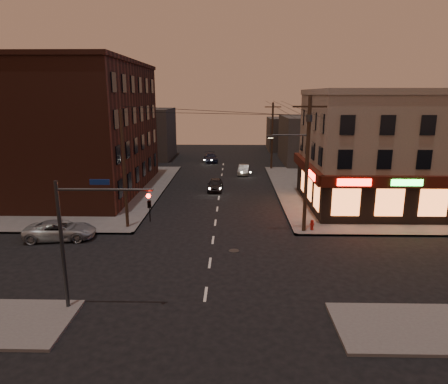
{
  "coord_description": "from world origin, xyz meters",
  "views": [
    {
      "loc": [
        1.37,
        -22.99,
        10.18
      ],
      "look_at": [
        0.76,
        5.5,
        3.2
      ],
      "focal_mm": 32.0,
      "sensor_mm": 36.0,
      "label": 1
    }
  ],
  "objects_px": {
    "sedan_near": "(215,185)",
    "fire_hydrant": "(312,224)",
    "sedan_mid": "(244,170)",
    "suv_cross": "(60,230)",
    "sedan_far": "(211,158)"
  },
  "relations": [
    {
      "from": "suv_cross",
      "to": "sedan_mid",
      "type": "relative_size",
      "value": 1.28
    },
    {
      "from": "sedan_mid",
      "to": "fire_hydrant",
      "type": "bearing_deg",
      "value": -71.87
    },
    {
      "from": "sedan_near",
      "to": "fire_hydrant",
      "type": "bearing_deg",
      "value": -57.26
    },
    {
      "from": "suv_cross",
      "to": "sedan_near",
      "type": "relative_size",
      "value": 1.27
    },
    {
      "from": "suv_cross",
      "to": "sedan_near",
      "type": "height_order",
      "value": "suv_cross"
    },
    {
      "from": "sedan_far",
      "to": "suv_cross",
      "type": "bearing_deg",
      "value": -112.47
    },
    {
      "from": "sedan_mid",
      "to": "sedan_far",
      "type": "bearing_deg",
      "value": 122.95
    },
    {
      "from": "suv_cross",
      "to": "sedan_near",
      "type": "bearing_deg",
      "value": -41.63
    },
    {
      "from": "sedan_near",
      "to": "sedan_mid",
      "type": "xyz_separation_m",
      "value": [
        3.37,
        9.15,
        -0.02
      ]
    },
    {
      "from": "sedan_far",
      "to": "fire_hydrant",
      "type": "relative_size",
      "value": 5.79
    },
    {
      "from": "suv_cross",
      "to": "sedan_far",
      "type": "bearing_deg",
      "value": -21.83
    },
    {
      "from": "sedan_near",
      "to": "sedan_far",
      "type": "relative_size",
      "value": 0.83
    },
    {
      "from": "fire_hydrant",
      "to": "sedan_far",
      "type": "bearing_deg",
      "value": 106.33
    },
    {
      "from": "sedan_far",
      "to": "fire_hydrant",
      "type": "height_order",
      "value": "sedan_far"
    },
    {
      "from": "suv_cross",
      "to": "fire_hydrant",
      "type": "height_order",
      "value": "suv_cross"
    }
  ]
}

